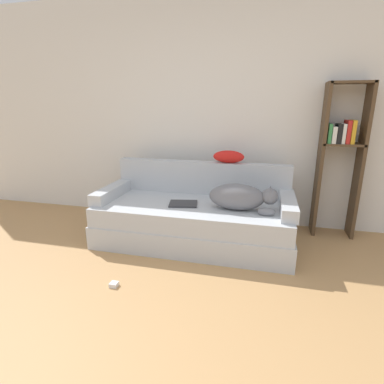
# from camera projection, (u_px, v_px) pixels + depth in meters

# --- Properties ---
(wall_back) EXTENTS (7.80, 0.06, 2.70)m
(wall_back) POSITION_uv_depth(u_px,v_px,m) (213.00, 113.00, 3.63)
(wall_back) COLOR silver
(wall_back) RESTS_ON ground_plane
(couch) EXTENTS (2.05, 0.95, 0.44)m
(couch) POSITION_uv_depth(u_px,v_px,m) (194.00, 223.00, 3.25)
(couch) COLOR #B2B7BC
(couch) RESTS_ON ground_plane
(couch_backrest) EXTENTS (2.01, 0.15, 0.37)m
(couch_backrest) POSITION_uv_depth(u_px,v_px,m) (202.00, 177.00, 3.51)
(couch_backrest) COLOR #B2B7BC
(couch_backrest) RESTS_ON couch
(couch_arm_left) EXTENTS (0.15, 0.76, 0.12)m
(couch_arm_left) POSITION_uv_depth(u_px,v_px,m) (112.00, 192.00, 3.39)
(couch_arm_left) COLOR #B2B7BC
(couch_arm_left) RESTS_ON couch
(couch_arm_right) EXTENTS (0.15, 0.76, 0.12)m
(couch_arm_right) POSITION_uv_depth(u_px,v_px,m) (288.00, 205.00, 2.95)
(couch_arm_right) COLOR #B2B7BC
(couch_arm_right) RESTS_ON couch
(dog) EXTENTS (0.67, 0.26, 0.26)m
(dog) POSITION_uv_depth(u_px,v_px,m) (241.00, 197.00, 2.95)
(dog) COLOR slate
(dog) RESTS_ON couch
(laptop) EXTENTS (0.33, 0.27, 0.02)m
(laptop) POSITION_uv_depth(u_px,v_px,m) (183.00, 204.00, 3.14)
(laptop) COLOR #2D2D30
(laptop) RESTS_ON couch
(throw_pillow) EXTENTS (0.35, 0.15, 0.14)m
(throw_pillow) POSITION_uv_depth(u_px,v_px,m) (229.00, 157.00, 3.38)
(throw_pillow) COLOR red
(throw_pillow) RESTS_ON couch_backrest
(bookshelf) EXTENTS (0.44, 0.26, 1.68)m
(bookshelf) POSITION_uv_depth(u_px,v_px,m) (341.00, 151.00, 3.24)
(bookshelf) COLOR #4C3823
(bookshelf) RESTS_ON ground_plane
(power_adapter) EXTENTS (0.06, 0.06, 0.04)m
(power_adapter) POSITION_uv_depth(u_px,v_px,m) (114.00, 284.00, 2.48)
(power_adapter) COLOR silver
(power_adapter) RESTS_ON ground_plane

